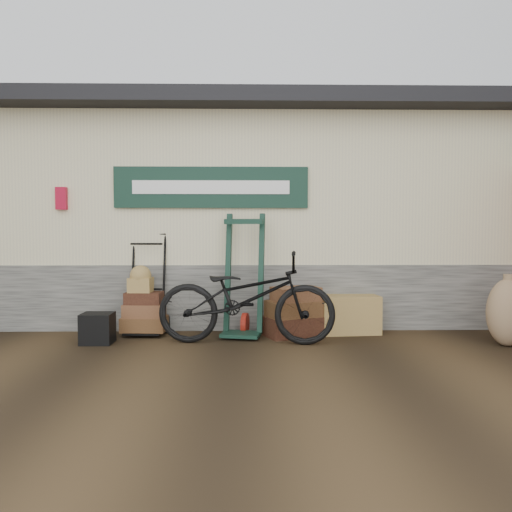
{
  "coord_description": "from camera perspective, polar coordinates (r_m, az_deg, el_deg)",
  "views": [
    {
      "loc": [
        0.17,
        -5.78,
        1.38
      ],
      "look_at": [
        0.3,
        0.9,
        1.03
      ],
      "focal_mm": 35.0,
      "sensor_mm": 36.0,
      "label": 1
    }
  ],
  "objects": [
    {
      "name": "ground",
      "position": [
        5.94,
        -2.78,
        -10.43
      ],
      "size": [
        80.0,
        80.0,
        0.0
      ],
      "primitive_type": "plane",
      "color": "black",
      "rests_on": "ground"
    },
    {
      "name": "black_trunk",
      "position": [
        6.41,
        -17.67,
        -7.88
      ],
      "size": [
        0.37,
        0.32,
        0.37
      ],
      "primitive_type": "cube",
      "rotation": [
        0.0,
        0.0,
        -0.0
      ],
      "color": "black",
      "rests_on": "ground"
    },
    {
      "name": "suitcase_stack",
      "position": [
        6.55,
        4.32,
        -6.29
      ],
      "size": [
        0.85,
        0.7,
        0.65
      ],
      "primitive_type": null,
      "rotation": [
        0.0,
        0.0,
        0.38
      ],
      "color": "black",
      "rests_on": "ground"
    },
    {
      "name": "porter_trolley",
      "position": [
        6.79,
        -12.35,
        -2.96
      ],
      "size": [
        0.71,
        0.55,
        1.36
      ],
      "primitive_type": null,
      "rotation": [
        0.0,
        0.0,
        -0.06
      ],
      "color": "black",
      "rests_on": "ground"
    },
    {
      "name": "green_barrow",
      "position": [
        6.45,
        -1.43,
        -2.21
      ],
      "size": [
        0.66,
        0.59,
        1.59
      ],
      "primitive_type": null,
      "rotation": [
        0.0,
        0.0,
        -0.21
      ],
      "color": "black",
      "rests_on": "ground"
    },
    {
      "name": "burlap_sack_left",
      "position": [
        6.65,
        26.84,
        -5.77
      ],
      "size": [
        0.55,
        0.48,
        0.8
      ],
      "primitive_type": "ellipsoid",
      "rotation": [
        0.0,
        0.0,
        0.12
      ],
      "color": "olive",
      "rests_on": "ground"
    },
    {
      "name": "wicker_hamper",
      "position": [
        6.86,
        10.47,
        -6.5
      ],
      "size": [
        0.82,
        0.57,
        0.51
      ],
      "primitive_type": "cube",
      "rotation": [
        0.0,
        0.0,
        0.09
      ],
      "color": "olive",
      "rests_on": "ground"
    },
    {
      "name": "bicycle",
      "position": [
        6.04,
        -1.14,
        -4.18
      ],
      "size": [
        0.95,
        2.21,
        1.25
      ],
      "primitive_type": "imported",
      "rotation": [
        0.0,
        0.0,
        1.48
      ],
      "color": "black",
      "rests_on": "ground"
    },
    {
      "name": "station_building",
      "position": [
        8.52,
        -2.3,
        4.58
      ],
      "size": [
        14.4,
        4.1,
        3.2
      ],
      "color": "#4C4C47",
      "rests_on": "ground"
    }
  ]
}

